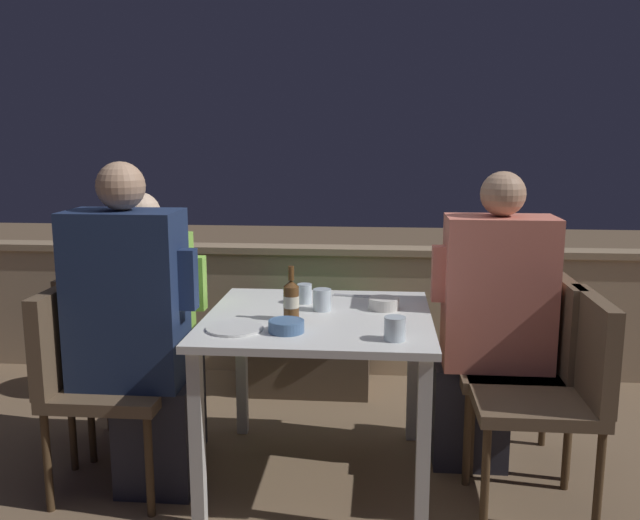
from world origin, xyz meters
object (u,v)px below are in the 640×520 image
Objects in this scene: person_navy_jumper at (136,331)px; potted_plant at (119,322)px; person_green_blouse at (152,325)px; chair_right_near at (560,380)px; chair_left_far at (110,342)px; chair_right_far at (534,353)px; person_coral_top at (489,323)px; chair_left_near at (91,367)px; beer_bottle at (291,299)px.

potted_plant is (-0.47, 0.98, -0.25)m from person_navy_jumper.
person_green_blouse is 1.75m from chair_right_near.
chair_left_far reaches higher than potted_plant.
chair_right_near is at bearing -24.25° from potted_plant.
person_coral_top reaches higher than chair_right_far.
person_navy_jumper reaches higher than potted_plant.
chair_left_near and chair_left_far have the same top height.
person_coral_top is (1.50, 0.02, 0.05)m from person_green_blouse.
person_coral_top is at bearing 0.68° from person_green_blouse.
chair_left_near is 0.34m from chair_left_far.
person_coral_top is at bearing -18.30° from potted_plant.
chair_left_near is 1.87m from chair_right_near.
person_green_blouse is at bearing 169.70° from chair_right_near.
beer_bottle is (-1.03, -0.27, 0.28)m from chair_right_far.
chair_right_far is (-0.03, 0.33, 0.00)m from chair_right_near.
person_green_blouse is at bearing -179.40° from chair_right_far.
person_navy_jumper reaches higher than chair_left_far.
person_green_blouse is at bearing -179.32° from person_coral_top.
person_navy_jumper is 1.59× the size of chair_right_near.
person_navy_jumper is 1.12× the size of person_green_blouse.
chair_right_far is at bearing 11.95° from person_navy_jumper.
chair_left_near is 1.88m from chair_right_far.
chair_right_far is at bearing -0.00° from person_coral_top.
potted_plant is (-1.09, 0.90, -0.38)m from beer_bottle.
person_navy_jumper is 1.49m from person_coral_top.
beer_bottle reaches higher than potted_plant.
chair_left_near is 0.25m from person_navy_jumper.
chair_right_near is 1.00× the size of chair_right_far.
chair_right_near is at bearing -3.46° from beer_bottle.
person_navy_jumper is at bearing -52.91° from chair_left_far.
person_coral_top is (1.70, 0.02, 0.13)m from chair_left_far.
chair_right_far is 2.21m from potted_plant.
person_navy_jumper is 1.95× the size of potted_plant.
person_coral_top is 2.04m from potted_plant.
beer_bottle reaches higher than chair_left_far.
potted_plant is at bearing 161.70° from person_coral_top.
person_navy_jumper is at bearing -0.00° from chair_left_near.
person_coral_top is at bearing 11.96° from chair_left_near.
person_navy_jumper is 1.69m from chair_right_far.
person_green_blouse is (-0.05, 0.33, -0.07)m from person_navy_jumper.
person_coral_top is at bearing 13.53° from person_navy_jumper.
chair_right_near is (1.68, 0.02, -0.16)m from person_navy_jumper.
person_green_blouse reaches higher than chair_right_far.
chair_left_far is 1.00× the size of chair_right_near.
chair_left_near is 1.03m from potted_plant.
chair_right_near is (1.93, -0.31, 0.00)m from chair_left_far.
chair_left_far and chair_right_near have the same top height.
chair_left_near is 0.87m from beer_bottle.
chair_left_near is 1.69m from person_coral_top.
person_green_blouse is at bearing 98.35° from person_navy_jumper.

